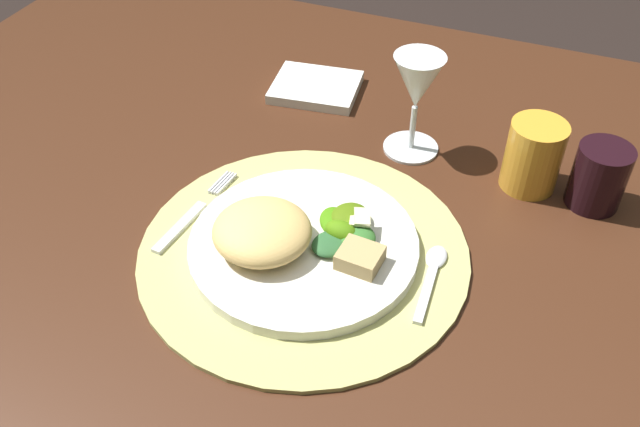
{
  "coord_description": "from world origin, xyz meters",
  "views": [
    {
      "loc": [
        0.24,
        -0.59,
        1.29
      ],
      "look_at": [
        0.01,
        -0.02,
        0.74
      ],
      "focal_mm": 39.11,
      "sensor_mm": 36.0,
      "label": 1
    }
  ],
  "objects_px": {
    "spoon": "(433,270)",
    "dark_tumbler": "(599,176)",
    "napkin": "(316,87)",
    "wine_glass": "(417,87)",
    "fork": "(192,214)",
    "dining_table": "(319,274)",
    "amber_tumbler": "(533,156)",
    "dinner_plate": "(304,245)"
  },
  "relations": [
    {
      "from": "spoon",
      "to": "dark_tumbler",
      "type": "distance_m",
      "value": 0.25
    },
    {
      "from": "napkin",
      "to": "wine_glass",
      "type": "xyz_separation_m",
      "value": [
        0.18,
        -0.09,
        0.09
      ]
    },
    {
      "from": "fork",
      "to": "dark_tumbler",
      "type": "relative_size",
      "value": 1.99
    },
    {
      "from": "dining_table",
      "to": "napkin",
      "type": "bearing_deg",
      "value": 113.15
    },
    {
      "from": "napkin",
      "to": "amber_tumbler",
      "type": "xyz_separation_m",
      "value": [
        0.33,
        -0.1,
        0.04
      ]
    },
    {
      "from": "wine_glass",
      "to": "fork",
      "type": "bearing_deg",
      "value": -130.73
    },
    {
      "from": "dining_table",
      "to": "dinner_plate",
      "type": "distance_m",
      "value": 0.14
    },
    {
      "from": "fork",
      "to": "amber_tumbler",
      "type": "height_order",
      "value": "amber_tumbler"
    },
    {
      "from": "dining_table",
      "to": "wine_glass",
      "type": "xyz_separation_m",
      "value": [
        0.07,
        0.17,
        0.2
      ]
    },
    {
      "from": "spoon",
      "to": "dark_tumbler",
      "type": "bearing_deg",
      "value": 52.51
    },
    {
      "from": "spoon",
      "to": "amber_tumbler",
      "type": "bearing_deg",
      "value": 70.8
    },
    {
      "from": "spoon",
      "to": "dark_tumbler",
      "type": "relative_size",
      "value": 1.46
    },
    {
      "from": "dinner_plate",
      "to": "fork",
      "type": "height_order",
      "value": "dinner_plate"
    },
    {
      "from": "wine_glass",
      "to": "dark_tumbler",
      "type": "xyz_separation_m",
      "value": [
        0.24,
        -0.02,
        -0.06
      ]
    },
    {
      "from": "dining_table",
      "to": "amber_tumbler",
      "type": "relative_size",
      "value": 15.63
    },
    {
      "from": "amber_tumbler",
      "to": "spoon",
      "type": "bearing_deg",
      "value": -109.2
    },
    {
      "from": "dining_table",
      "to": "napkin",
      "type": "xyz_separation_m",
      "value": [
        -0.11,
        0.26,
        0.11
      ]
    },
    {
      "from": "dining_table",
      "to": "dinner_plate",
      "type": "xyz_separation_m",
      "value": [
        0.01,
        -0.07,
        0.12
      ]
    },
    {
      "from": "dining_table",
      "to": "amber_tumbler",
      "type": "bearing_deg",
      "value": 34.42
    },
    {
      "from": "dark_tumbler",
      "to": "dinner_plate",
      "type": "bearing_deg",
      "value": -143.78
    },
    {
      "from": "dinner_plate",
      "to": "wine_glass",
      "type": "distance_m",
      "value": 0.26
    },
    {
      "from": "dinner_plate",
      "to": "dark_tumbler",
      "type": "distance_m",
      "value": 0.37
    },
    {
      "from": "spoon",
      "to": "amber_tumbler",
      "type": "xyz_separation_m",
      "value": [
        0.07,
        0.2,
        0.04
      ]
    },
    {
      "from": "fork",
      "to": "wine_glass",
      "type": "distance_m",
      "value": 0.32
    },
    {
      "from": "dining_table",
      "to": "spoon",
      "type": "distance_m",
      "value": 0.2
    },
    {
      "from": "amber_tumbler",
      "to": "dark_tumbler",
      "type": "relative_size",
      "value": 1.12
    },
    {
      "from": "fork",
      "to": "napkin",
      "type": "xyz_separation_m",
      "value": [
        0.03,
        0.32,
        -0.0
      ]
    },
    {
      "from": "napkin",
      "to": "spoon",
      "type": "bearing_deg",
      "value": -49.06
    },
    {
      "from": "dining_table",
      "to": "spoon",
      "type": "relative_size",
      "value": 11.94
    },
    {
      "from": "fork",
      "to": "spoon",
      "type": "distance_m",
      "value": 0.29
    },
    {
      "from": "napkin",
      "to": "dinner_plate",
      "type": "bearing_deg",
      "value": -70.03
    },
    {
      "from": "napkin",
      "to": "dark_tumbler",
      "type": "distance_m",
      "value": 0.43
    },
    {
      "from": "amber_tumbler",
      "to": "dark_tumbler",
      "type": "distance_m",
      "value": 0.08
    },
    {
      "from": "dining_table",
      "to": "dark_tumbler",
      "type": "relative_size",
      "value": 17.44
    },
    {
      "from": "dinner_plate",
      "to": "amber_tumbler",
      "type": "height_order",
      "value": "amber_tumbler"
    },
    {
      "from": "dinner_plate",
      "to": "napkin",
      "type": "relative_size",
      "value": 2.07
    },
    {
      "from": "dining_table",
      "to": "napkin",
      "type": "distance_m",
      "value": 0.3
    },
    {
      "from": "napkin",
      "to": "dark_tumbler",
      "type": "height_order",
      "value": "dark_tumbler"
    },
    {
      "from": "dining_table",
      "to": "amber_tumbler",
      "type": "height_order",
      "value": "amber_tumbler"
    },
    {
      "from": "wine_glass",
      "to": "napkin",
      "type": "bearing_deg",
      "value": 153.75
    },
    {
      "from": "dark_tumbler",
      "to": "fork",
      "type": "bearing_deg",
      "value": -154.23
    },
    {
      "from": "dinner_plate",
      "to": "dark_tumbler",
      "type": "height_order",
      "value": "dark_tumbler"
    }
  ]
}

